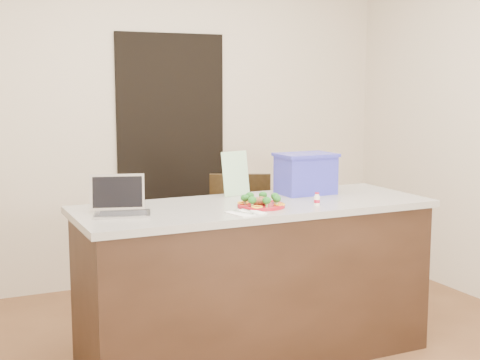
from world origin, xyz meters
name	(u,v)px	position (x,y,z in m)	size (l,w,h in m)	color
room_shell	(276,80)	(0.00, 0.00, 1.62)	(4.00, 4.00, 4.00)	white
doorway	(172,158)	(0.10, 1.98, 1.00)	(0.90, 0.02, 2.00)	black
island	(255,280)	(0.00, 0.25, 0.46)	(2.06, 0.76, 0.92)	black
plate	(261,205)	(-0.02, 0.13, 0.93)	(0.27, 0.27, 0.02)	maroon
meatballs	(261,201)	(-0.02, 0.13, 0.96)	(0.11, 0.11, 0.04)	brown
broccoli	(261,198)	(-0.02, 0.13, 0.97)	(0.22, 0.22, 0.04)	#144D16
pepper_rings	(261,204)	(-0.02, 0.13, 0.94)	(0.23, 0.23, 0.01)	#FEAC1A
napkin	(246,213)	(-0.18, 0.00, 0.92)	(0.16, 0.16, 0.01)	white
fork	(241,212)	(-0.20, 0.01, 0.93)	(0.07, 0.15, 0.00)	silver
knife	(252,212)	(-0.15, -0.02, 0.93)	(0.02, 0.18, 0.01)	white
yogurt_bottle	(317,200)	(0.29, 0.05, 0.95)	(0.03, 0.03, 0.07)	white
laptop	(120,203)	(-0.79, 0.27, 0.98)	(0.34, 0.31, 0.20)	#BABABF
leaflet	(236,174)	(0.01, 0.54, 1.06)	(0.19, 0.00, 0.27)	white
blue_box	(306,173)	(0.44, 0.42, 1.05)	(0.35, 0.26, 0.25)	#3031AF
chair	(246,235)	(0.29, 0.97, 0.55)	(0.57, 0.59, 0.97)	black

